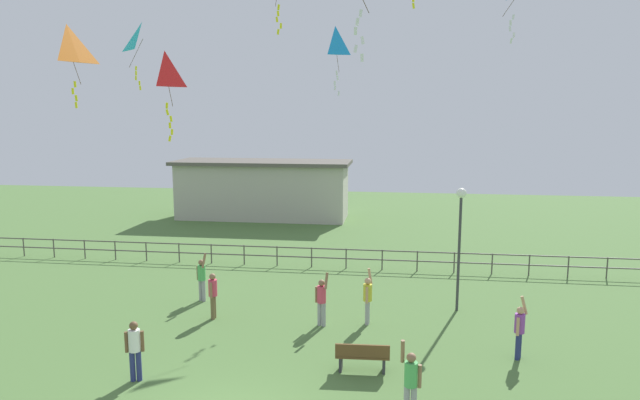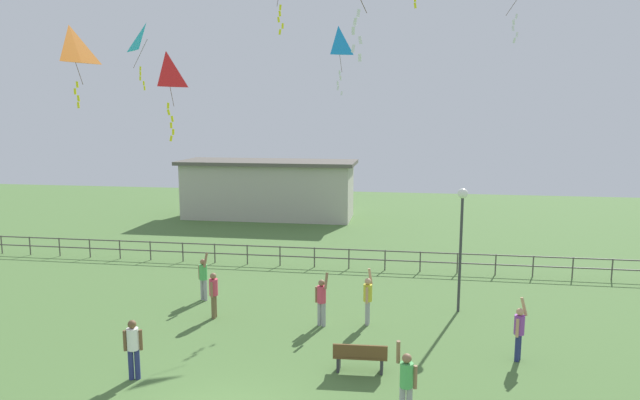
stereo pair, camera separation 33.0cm
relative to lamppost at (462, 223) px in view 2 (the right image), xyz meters
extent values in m
cylinder|color=#38383D|center=(0.00, 0.00, -1.18)|extent=(0.10, 0.10, 4.19)
sphere|color=white|center=(0.00, 0.00, 1.06)|extent=(0.36, 0.36, 0.36)
cube|color=brown|center=(-3.14, -5.28, -2.83)|extent=(1.52, 0.47, 0.06)
cube|color=brown|center=(-3.13, -5.46, -2.61)|extent=(1.50, 0.13, 0.36)
cube|color=#333338|center=(-3.74, -5.31, -3.06)|extent=(0.08, 0.36, 0.45)
cube|color=#333338|center=(-2.54, -5.25, -3.06)|extent=(0.08, 0.36, 0.45)
cylinder|color=#99999E|center=(-9.52, -0.31, -2.87)|extent=(0.14, 0.14, 0.83)
cylinder|color=#99999E|center=(-9.67, -0.24, -2.87)|extent=(0.14, 0.14, 0.83)
cylinder|color=#4CB259|center=(-9.60, -0.28, -2.16)|extent=(0.30, 0.30, 0.58)
sphere|color=#8C6647|center=(-9.60, -0.28, -1.76)|extent=(0.22, 0.22, 0.22)
cylinder|color=#8C6647|center=(-9.44, -0.41, -1.65)|extent=(0.19, 0.26, 0.56)
cylinder|color=#8C6647|center=(-9.78, -0.19, -2.20)|extent=(0.09, 0.09, 0.55)
cylinder|color=brown|center=(-8.56, -1.93, -2.87)|extent=(0.14, 0.14, 0.83)
cylinder|color=brown|center=(-8.56, -2.09, -2.87)|extent=(0.14, 0.14, 0.83)
cylinder|color=#D83F59|center=(-8.56, -2.01, -2.16)|extent=(0.30, 0.30, 0.59)
sphere|color=#8C6647|center=(-8.56, -2.01, -1.76)|extent=(0.22, 0.22, 0.22)
cylinder|color=#8C6647|center=(-8.56, -1.80, -2.20)|extent=(0.09, 0.09, 0.56)
cylinder|color=#8C6647|center=(-8.56, -2.21, -2.20)|extent=(0.09, 0.09, 0.56)
cylinder|color=navy|center=(1.38, -3.81, -2.88)|extent=(0.14, 0.14, 0.80)
cylinder|color=navy|center=(1.31, -3.95, -2.88)|extent=(0.14, 0.14, 0.80)
cylinder|color=purple|center=(1.34, -3.88, -2.20)|extent=(0.29, 0.29, 0.57)
sphere|color=tan|center=(1.34, -3.88, -1.81)|extent=(0.21, 0.21, 0.21)
cylinder|color=tan|center=(1.47, -3.72, -1.69)|extent=(0.25, 0.18, 0.54)
cylinder|color=tan|center=(1.26, -4.05, -2.23)|extent=(0.09, 0.09, 0.54)
cylinder|color=navy|center=(-9.05, -6.67, -2.86)|extent=(0.14, 0.14, 0.84)
cylinder|color=navy|center=(-9.21, -6.71, -2.86)|extent=(0.14, 0.14, 0.84)
cylinder|color=white|center=(-9.13, -6.69, -2.14)|extent=(0.31, 0.31, 0.60)
sphere|color=brown|center=(-9.13, -6.69, -1.73)|extent=(0.23, 0.23, 0.23)
cylinder|color=brown|center=(-8.93, -6.63, -2.17)|extent=(0.09, 0.09, 0.57)
cylinder|color=brown|center=(-9.33, -6.75, -2.17)|extent=(0.09, 0.09, 0.57)
cylinder|color=#99999E|center=(-3.18, -1.68, -2.87)|extent=(0.14, 0.14, 0.82)
cylinder|color=#99999E|center=(-3.19, -1.84, -2.87)|extent=(0.14, 0.14, 0.82)
cylinder|color=gold|center=(-3.18, -1.76, -2.17)|extent=(0.30, 0.30, 0.58)
sphere|color=tan|center=(-3.18, -1.76, -1.77)|extent=(0.22, 0.22, 0.22)
cylinder|color=tan|center=(-3.12, -1.56, -1.65)|extent=(0.19, 0.10, 0.56)
cylinder|color=tan|center=(-3.20, -1.96, -2.20)|extent=(0.09, 0.09, 0.55)
cylinder|color=#4CB259|center=(-1.88, -7.59, -2.16)|extent=(0.30, 0.30, 0.59)
sphere|color=#8C6647|center=(-1.88, -7.59, -1.75)|extent=(0.22, 0.22, 0.22)
cylinder|color=#8C6647|center=(-2.08, -7.53, -1.63)|extent=(0.10, 0.16, 0.56)
cylinder|color=#8C6647|center=(-1.67, -7.60, -2.19)|extent=(0.09, 0.09, 0.56)
cylinder|color=#99999E|center=(-4.63, -2.17, -2.87)|extent=(0.14, 0.14, 0.82)
cylinder|color=#99999E|center=(-4.78, -2.12, -2.87)|extent=(0.14, 0.14, 0.82)
cylinder|color=#D83F59|center=(-4.71, -2.14, -2.17)|extent=(0.30, 0.30, 0.58)
sphere|color=#8C6647|center=(-4.71, -2.14, -1.77)|extent=(0.22, 0.22, 0.22)
cylinder|color=#8C6647|center=(-4.54, -2.26, -1.66)|extent=(0.16, 0.24, 0.55)
cylinder|color=#8C6647|center=(-4.90, -2.08, -2.21)|extent=(0.09, 0.09, 0.55)
pyramid|color=#19B2B2|center=(-13.90, 4.78, 7.25)|extent=(1.28, 1.25, 1.33)
cylinder|color=#4C381E|center=(-14.14, 4.51, 6.58)|extent=(0.50, 0.55, 1.33)
cube|color=yellow|center=(-14.17, 4.50, 5.91)|extent=(0.11, 0.04, 0.21)
cube|color=yellow|center=(-14.18, 4.50, 5.69)|extent=(0.08, 0.02, 0.20)
cube|color=yellow|center=(-14.19, 4.49, 5.47)|extent=(0.11, 0.04, 0.21)
cube|color=yellow|center=(-14.06, 4.55, 5.25)|extent=(0.09, 0.05, 0.20)
cube|color=yellow|center=(-14.04, 4.56, 5.03)|extent=(0.10, 0.03, 0.20)
pyramid|color=red|center=(-10.05, -1.80, 5.29)|extent=(0.85, 0.90, 1.21)
cylinder|color=#4C381E|center=(-9.89, -1.93, 4.68)|extent=(0.35, 0.30, 1.21)
cube|color=yellow|center=(-9.97, -1.98, 4.11)|extent=(0.11, 0.03, 0.21)
cube|color=yellow|center=(-9.97, -1.97, 3.89)|extent=(0.11, 0.03, 0.21)
cube|color=yellow|center=(-9.87, -1.92, 3.67)|extent=(0.10, 0.03, 0.21)
cube|color=yellow|center=(-9.91, -1.94, 3.45)|extent=(0.09, 0.02, 0.20)
cube|color=yellow|center=(-9.86, -1.92, 3.23)|extent=(0.08, 0.04, 0.20)
cube|color=yellow|center=(-9.93, -1.95, 3.01)|extent=(0.11, 0.04, 0.21)
cylinder|color=#4C381E|center=(1.97, 2.74, 8.09)|extent=(0.72, 0.32, 1.12)
cube|color=white|center=(1.99, 2.75, 7.48)|extent=(0.11, 0.02, 0.21)
cube|color=white|center=(1.89, 2.70, 7.26)|extent=(0.11, 0.03, 0.21)
cube|color=white|center=(1.88, 2.69, 7.04)|extent=(0.11, 0.04, 0.21)
cube|color=white|center=(2.05, 2.78, 6.82)|extent=(0.09, 0.05, 0.20)
cube|color=white|center=(1.96, 2.73, 6.60)|extent=(0.11, 0.04, 0.21)
cube|color=yellow|center=(-1.81, 1.06, 7.68)|extent=(0.11, 0.01, 0.21)
pyramid|color=#198CD1|center=(-5.10, 5.20, 6.96)|extent=(0.94, 0.92, 1.32)
cylinder|color=#4C381E|center=(-4.98, 4.88, 6.30)|extent=(0.27, 0.65, 1.32)
cube|color=white|center=(-4.99, 4.87, 5.63)|extent=(0.10, 0.01, 0.20)
cube|color=white|center=(-4.95, 4.89, 5.41)|extent=(0.10, 0.02, 0.21)
cube|color=white|center=(-5.07, 4.83, 5.19)|extent=(0.10, 0.03, 0.20)
cube|color=white|center=(-5.06, 4.84, 4.97)|extent=(0.12, 0.04, 0.21)
cube|color=white|center=(-4.90, 4.92, 4.75)|extent=(0.10, 0.05, 0.20)
cube|color=white|center=(-3.29, -5.18, 6.36)|extent=(0.11, 0.02, 0.21)
cube|color=white|center=(-3.38, -5.22, 6.14)|extent=(0.11, 0.04, 0.21)
cube|color=white|center=(-3.42, -5.24, 5.92)|extent=(0.09, 0.05, 0.20)
cube|color=white|center=(-3.24, -5.16, 5.70)|extent=(0.11, 0.03, 0.21)
cube|color=white|center=(-3.41, -5.24, 5.48)|extent=(0.11, 0.04, 0.21)
cube|color=white|center=(-3.25, -5.16, 5.26)|extent=(0.08, 0.03, 0.20)
cube|color=yellow|center=(-6.75, 0.99, 7.74)|extent=(0.11, 0.04, 0.21)
cube|color=yellow|center=(-6.76, 0.98, 7.52)|extent=(0.10, 0.01, 0.21)
cube|color=yellow|center=(-6.81, 0.96, 7.30)|extent=(0.11, 0.01, 0.21)
cube|color=yellow|center=(-6.67, 1.02, 7.08)|extent=(0.09, 0.02, 0.20)
cube|color=yellow|center=(-6.77, 0.98, 6.86)|extent=(0.12, 0.04, 0.21)
pyramid|color=orange|center=(-12.87, -2.83, 6.01)|extent=(0.96, 1.21, 1.24)
cylinder|color=#4C381E|center=(-12.62, -2.94, 5.39)|extent=(0.53, 0.25, 1.24)
cube|color=yellow|center=(-12.63, -2.95, 4.78)|extent=(0.09, 0.01, 0.20)
cube|color=yellow|center=(-12.70, -2.99, 4.56)|extent=(0.09, 0.02, 0.20)
cube|color=yellow|center=(-12.63, -2.95, 4.34)|extent=(0.08, 0.04, 0.20)
cube|color=yellow|center=(-12.64, -2.95, 4.12)|extent=(0.11, 0.04, 0.21)
cylinder|color=#4C4742|center=(-22.51, 4.96, -2.81)|extent=(0.06, 0.06, 0.95)
cylinder|color=#4C4742|center=(-20.89, 4.96, -2.81)|extent=(0.06, 0.06, 0.95)
cylinder|color=#4C4742|center=(-19.24, 4.96, -2.81)|extent=(0.06, 0.06, 0.95)
cylinder|color=#4C4742|center=(-17.58, 4.96, -2.81)|extent=(0.06, 0.06, 0.95)
cylinder|color=#4C4742|center=(-15.96, 4.96, -2.81)|extent=(0.06, 0.06, 0.95)
cylinder|color=#4C4742|center=(-14.34, 4.96, -2.81)|extent=(0.06, 0.06, 0.95)
cylinder|color=#4C4742|center=(-12.66, 4.96, -2.81)|extent=(0.06, 0.06, 0.95)
cylinder|color=#4C4742|center=(-11.03, 4.96, -2.81)|extent=(0.06, 0.06, 0.95)
cylinder|color=#4C4742|center=(-9.41, 4.96, -2.81)|extent=(0.06, 0.06, 0.95)
cylinder|color=#4C4742|center=(-7.80, 4.96, -2.81)|extent=(0.06, 0.06, 0.95)
cylinder|color=#4C4742|center=(-6.15, 4.96, -2.81)|extent=(0.06, 0.06, 0.95)
cylinder|color=#4C4742|center=(-4.52, 4.96, -2.81)|extent=(0.06, 0.06, 0.95)
cylinder|color=#4C4742|center=(-2.85, 4.96, -2.81)|extent=(0.06, 0.06, 0.95)
cylinder|color=#4C4742|center=(-1.26, 4.96, -2.81)|extent=(0.06, 0.06, 0.95)
cylinder|color=#4C4742|center=(0.39, 4.96, -2.81)|extent=(0.06, 0.06, 0.95)
cylinder|color=#4C4742|center=(2.06, 4.96, -2.81)|extent=(0.06, 0.06, 0.95)
cylinder|color=#4C4742|center=(3.65, 4.96, -2.81)|extent=(0.06, 0.06, 0.95)
cylinder|color=#4C4742|center=(5.31, 4.96, -2.81)|extent=(0.06, 0.06, 0.95)
cylinder|color=#4C4742|center=(6.92, 4.96, -2.81)|extent=(0.06, 0.06, 0.95)
cube|color=#4C4742|center=(-6.14, 4.96, -2.37)|extent=(36.00, 0.05, 0.05)
cube|color=#4C4742|center=(-6.14, 4.96, -2.81)|extent=(36.00, 0.05, 0.05)
cube|color=#B7B2A3|center=(-11.40, 16.96, -1.41)|extent=(11.49, 3.73, 3.74)
cube|color=#59544C|center=(-11.40, 16.96, 0.58)|extent=(12.09, 4.33, 0.24)
camera|label=1|loc=(-2.33, -19.69, 3.79)|focal=30.74mm
camera|label=2|loc=(-2.01, -19.65, 3.79)|focal=30.74mm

